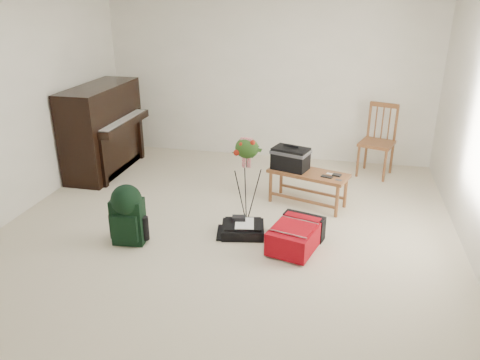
% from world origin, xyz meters
% --- Properties ---
extents(floor, '(5.00, 5.50, 0.01)m').
position_xyz_m(floor, '(0.00, 0.00, 0.00)').
color(floor, beige).
rests_on(floor, ground).
extents(wall_back, '(5.00, 0.04, 2.50)m').
position_xyz_m(wall_back, '(0.00, 2.75, 1.25)').
color(wall_back, white).
rests_on(wall_back, floor).
extents(wall_left, '(0.04, 5.50, 2.50)m').
position_xyz_m(wall_left, '(-2.50, 0.00, 1.25)').
color(wall_left, white).
rests_on(wall_left, floor).
extents(piano, '(0.71, 1.50, 1.25)m').
position_xyz_m(piano, '(-2.19, 1.60, 0.60)').
color(piano, black).
rests_on(piano, floor).
extents(bench, '(1.03, 0.66, 0.74)m').
position_xyz_m(bench, '(0.65, 1.02, 0.52)').
color(bench, brown).
rests_on(bench, floor).
extents(dining_chair, '(0.56, 0.56, 1.02)m').
position_xyz_m(dining_chair, '(1.67, 2.29, 0.50)').
color(dining_chair, brown).
rests_on(dining_chair, floor).
extents(red_suitcase, '(0.57, 0.73, 0.27)m').
position_xyz_m(red_suitcase, '(0.79, -0.02, 0.14)').
color(red_suitcase, '#AD0718').
rests_on(red_suitcase, floor).
extents(black_duffel, '(0.52, 0.44, 0.19)m').
position_xyz_m(black_duffel, '(0.20, 0.10, 0.07)').
color(black_duffel, black).
rests_on(black_duffel, floor).
extents(green_backpack, '(0.35, 0.32, 0.65)m').
position_xyz_m(green_backpack, '(-0.94, -0.33, 0.36)').
color(green_backpack, black).
rests_on(green_backpack, floor).
extents(flower_stand, '(0.38, 0.38, 1.06)m').
position_xyz_m(flower_stand, '(0.18, 0.35, 0.52)').
color(flower_stand, black).
rests_on(flower_stand, floor).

